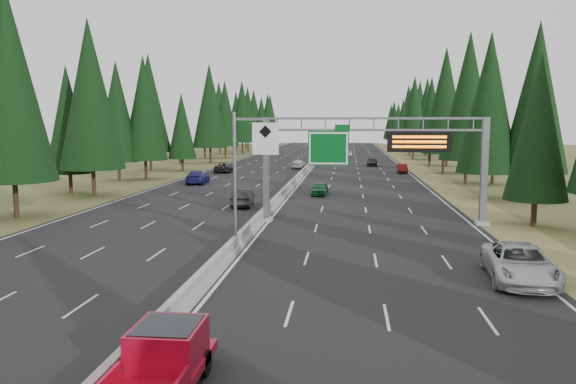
% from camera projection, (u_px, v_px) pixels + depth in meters
% --- Properties ---
extents(road, '(32.00, 260.00, 0.08)m').
position_uv_depth(road, '(306.00, 171.00, 86.95)').
color(road, black).
rests_on(road, ground).
extents(shoulder_right, '(3.60, 260.00, 0.06)m').
position_uv_depth(shoulder_right, '(423.00, 173.00, 85.06)').
color(shoulder_right, olive).
rests_on(shoulder_right, ground).
extents(shoulder_left, '(3.60, 260.00, 0.06)m').
position_uv_depth(shoulder_left, '(194.00, 170.00, 88.85)').
color(shoulder_left, '#4A5628').
rests_on(shoulder_left, ground).
extents(median_barrier, '(0.70, 260.00, 0.85)m').
position_uv_depth(median_barrier, '(306.00, 169.00, 86.91)').
color(median_barrier, gray).
rests_on(median_barrier, road).
extents(sign_gantry, '(16.75, 0.98, 7.80)m').
position_uv_depth(sign_gantry, '(382.00, 153.00, 40.85)').
color(sign_gantry, slate).
rests_on(sign_gantry, road).
extents(hov_sign_pole, '(2.80, 0.50, 8.00)m').
position_uv_depth(hov_sign_pole, '(245.00, 171.00, 32.01)').
color(hov_sign_pole, slate).
rests_on(hov_sign_pole, road).
extents(tree_row_right, '(11.24, 237.45, 18.63)m').
position_uv_depth(tree_row_right, '(461.00, 109.00, 79.35)').
color(tree_row_right, black).
rests_on(tree_row_right, ground).
extents(tree_row_left, '(12.10, 242.02, 18.55)m').
position_uv_depth(tree_row_left, '(169.00, 109.00, 88.45)').
color(tree_row_left, black).
rests_on(tree_row_left, ground).
extents(silver_minivan, '(3.33, 6.35, 1.71)m').
position_uv_depth(silver_minivan, '(520.00, 263.00, 26.21)').
color(silver_minivan, '#B4B6BA').
rests_on(silver_minivan, road).
extents(red_pickup, '(1.95, 5.47, 1.78)m').
position_uv_depth(red_pickup, '(163.00, 358.00, 15.31)').
color(red_pickup, black).
rests_on(red_pickup, road).
extents(car_ahead_green, '(1.68, 3.99, 1.35)m').
position_uv_depth(car_ahead_green, '(320.00, 189.00, 57.74)').
color(car_ahead_green, '#135726').
rests_on(car_ahead_green, road).
extents(car_ahead_dkred, '(1.49, 4.06, 1.33)m').
position_uv_depth(car_ahead_dkred, '(402.00, 169.00, 83.74)').
color(car_ahead_dkred, '#5C0F0D').
rests_on(car_ahead_dkred, road).
extents(car_ahead_dkgrey, '(2.04, 4.60, 1.31)m').
position_uv_depth(car_ahead_dkgrey, '(372.00, 162.00, 97.68)').
color(car_ahead_dkgrey, black).
rests_on(car_ahead_dkgrey, road).
extents(car_ahead_white, '(2.48, 5.16, 1.42)m').
position_uv_depth(car_ahead_white, '(347.00, 153.00, 126.35)').
color(car_ahead_white, white).
rests_on(car_ahead_white, road).
extents(car_ahead_far, '(2.27, 4.76, 1.57)m').
position_uv_depth(car_ahead_far, '(338.00, 149.00, 146.46)').
color(car_ahead_far, black).
rests_on(car_ahead_far, road).
extents(car_onc_near, '(1.98, 4.82, 1.55)m').
position_uv_depth(car_onc_near, '(243.00, 198.00, 49.96)').
color(car_onc_near, black).
rests_on(car_onc_near, road).
extents(car_onc_blue, '(2.78, 5.83, 1.64)m').
position_uv_depth(car_onc_blue, '(197.00, 177.00, 68.89)').
color(car_onc_blue, navy).
rests_on(car_onc_blue, road).
extents(car_onc_white, '(2.31, 4.77, 1.57)m').
position_uv_depth(car_onc_white, '(299.00, 164.00, 91.87)').
color(car_onc_white, '#B4B4B4').
rests_on(car_onc_white, road).
extents(car_onc_far, '(2.72, 5.51, 1.50)m').
position_uv_depth(car_onc_far, '(225.00, 167.00, 84.87)').
color(car_onc_far, black).
rests_on(car_onc_far, road).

